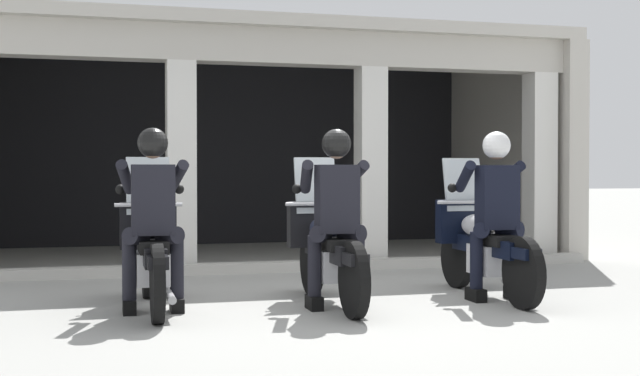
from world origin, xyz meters
TOP-DOWN VIEW (x-y plane):
  - ground_plane at (0.00, 3.00)m, footprint 80.00×80.00m
  - station_building at (0.18, 4.94)m, footprint 8.45×4.20m
  - kerb_strip at (0.18, 2.37)m, footprint 7.95×0.24m
  - motorcycle_left at (-1.57, 0.10)m, footprint 0.62×2.04m
  - police_officer_left at (-1.57, -0.19)m, footprint 0.63×0.61m
  - motorcycle_center at (0.00, -0.10)m, footprint 0.62×2.04m
  - police_officer_center at (0.00, -0.38)m, footprint 0.63×0.61m
  - motorcycle_right at (1.58, -0.03)m, footprint 0.62×2.04m
  - police_officer_right at (1.57, -0.32)m, footprint 0.63×0.61m

SIDE VIEW (x-z plane):
  - ground_plane at x=0.00m, z-range 0.00..0.00m
  - kerb_strip at x=0.18m, z-range 0.00..0.12m
  - motorcycle_left at x=-1.57m, z-range -0.17..1.17m
  - motorcycle_center at x=0.00m, z-range -0.17..1.17m
  - motorcycle_right at x=1.58m, z-range -0.17..1.17m
  - police_officer_left at x=-1.57m, z-range 0.15..1.73m
  - police_officer_center at x=0.00m, z-range 0.15..1.73m
  - police_officer_right at x=1.57m, z-range 0.15..1.73m
  - station_building at x=0.18m, z-range 0.39..3.55m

